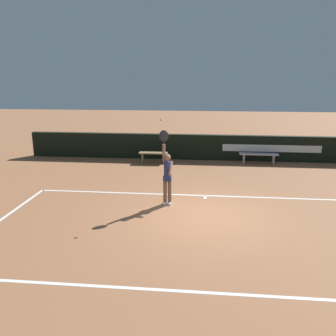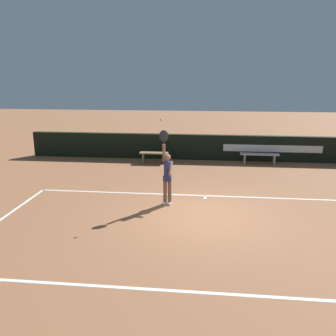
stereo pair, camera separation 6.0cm
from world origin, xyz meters
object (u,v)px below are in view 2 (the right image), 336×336
object	(u,v)px
tennis_ball	(161,120)
courtside_bench_far	(259,156)
courtside_bench_near	(154,155)
tennis_player	(167,175)

from	to	relation	value
tennis_ball	courtside_bench_far	world-z (taller)	tennis_ball
courtside_bench_near	courtside_bench_far	bearing A→B (deg)	4.29
tennis_ball	courtside_bench_far	size ratio (longest dim) A/B	0.04
tennis_ball	courtside_bench_far	xyz separation A→B (m)	(3.71, 5.70, -2.26)
tennis_ball	courtside_bench_far	distance (m)	7.17
tennis_player	courtside_bench_near	xyz separation A→B (m)	(-1.16, 5.13, -0.58)
courtside_bench_near	tennis_ball	bearing A→B (deg)	-79.36
courtside_bench_near	courtside_bench_far	xyz separation A→B (m)	(4.72, 0.35, 0.00)
tennis_ball	courtside_bench_near	world-z (taller)	tennis_ball
courtside_bench_near	tennis_player	bearing A→B (deg)	-77.26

